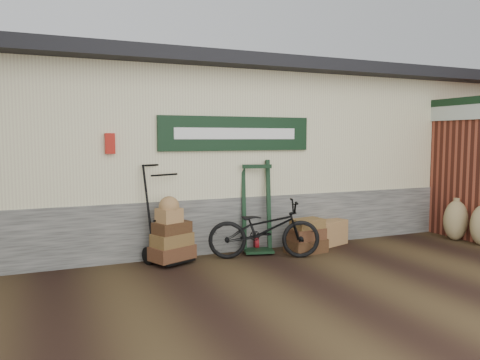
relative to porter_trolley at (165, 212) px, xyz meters
name	(u,v)px	position (x,y,z in m)	size (l,w,h in m)	color
ground	(280,264)	(1.54, -0.83, -0.76)	(80.00, 80.00, 0.00)	black
station_building	(216,151)	(1.53, 1.91, 0.86)	(14.40, 4.10, 3.20)	#4C4C47
brick_outbuilding	(452,166)	(6.23, 0.37, 0.54)	(1.71, 4.51, 2.62)	maroon
porter_trolley	(165,212)	(0.00, 0.00, 0.00)	(0.76, 0.57, 1.52)	black
green_barrow	(257,206)	(1.55, 0.02, 0.00)	(0.55, 0.46, 1.51)	black
suitcase_stack	(306,235)	(2.27, -0.35, -0.48)	(0.64, 0.40, 0.56)	#3E2013
wicker_hamper	(327,232)	(2.92, 0.02, -0.54)	(0.66, 0.43, 0.43)	#9C703E
bicycle	(264,226)	(1.48, -0.40, -0.25)	(1.75, 0.61, 1.02)	black
burlap_sack_left	(456,220)	(5.30, -0.62, -0.39)	(0.46, 0.39, 0.73)	olive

